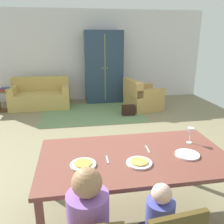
% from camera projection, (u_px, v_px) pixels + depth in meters
% --- Properties ---
extents(ground_plane, '(7.21, 6.45, 0.02)m').
position_uv_depth(ground_plane, '(103.00, 140.00, 4.65)').
color(ground_plane, '#7F7757').
extents(back_wall, '(7.21, 0.10, 2.70)m').
position_uv_depth(back_wall, '(89.00, 56.00, 7.31)').
color(back_wall, silver).
rests_on(back_wall, ground_plane).
extents(dining_table, '(1.95, 1.09, 0.76)m').
position_uv_depth(dining_table, '(134.00, 160.00, 2.48)').
color(dining_table, brown).
rests_on(dining_table, ground_plane).
extents(plate_near_man, '(0.25, 0.25, 0.02)m').
position_uv_depth(plate_near_man, '(83.00, 165.00, 2.26)').
color(plate_near_man, silver).
rests_on(plate_near_man, dining_table).
extents(pizza_near_man, '(0.17, 0.17, 0.01)m').
position_uv_depth(pizza_near_man, '(83.00, 163.00, 2.25)').
color(pizza_near_man, gold).
rests_on(pizza_near_man, plate_near_man).
extents(plate_near_child, '(0.25, 0.25, 0.02)m').
position_uv_depth(plate_near_child, '(139.00, 163.00, 2.29)').
color(plate_near_child, silver).
rests_on(plate_near_child, dining_table).
extents(pizza_near_child, '(0.17, 0.17, 0.01)m').
position_uv_depth(pizza_near_child, '(139.00, 162.00, 2.28)').
color(pizza_near_child, gold).
rests_on(pizza_near_child, plate_near_child).
extents(plate_near_woman, '(0.25, 0.25, 0.02)m').
position_uv_depth(plate_near_woman, '(187.00, 155.00, 2.45)').
color(plate_near_woman, silver).
rests_on(plate_near_woman, dining_table).
extents(wine_glass, '(0.07, 0.07, 0.19)m').
position_uv_depth(wine_glass, '(190.00, 132.00, 2.70)').
color(wine_glass, silver).
rests_on(wine_glass, dining_table).
extents(fork, '(0.02, 0.15, 0.01)m').
position_uv_depth(fork, '(107.00, 159.00, 2.37)').
color(fork, silver).
rests_on(fork, dining_table).
extents(knife, '(0.03, 0.17, 0.01)m').
position_uv_depth(knife, '(148.00, 149.00, 2.58)').
color(knife, silver).
rests_on(knife, dining_table).
extents(area_rug, '(2.60, 1.80, 0.01)m').
position_uv_depth(area_rug, '(93.00, 113.00, 6.22)').
color(area_rug, '#668456').
rests_on(area_rug, ground_plane).
extents(couch, '(1.61, 0.86, 0.82)m').
position_uv_depth(couch, '(41.00, 96.00, 6.71)').
color(couch, tan).
rests_on(couch, ground_plane).
extents(armchair, '(1.01, 1.00, 0.82)m').
position_uv_depth(armchair, '(142.00, 98.00, 6.52)').
color(armchair, tan).
rests_on(armchair, ground_plane).
extents(armoire, '(1.10, 0.59, 2.10)m').
position_uv_depth(armoire, '(104.00, 67.00, 7.10)').
color(armoire, '#263A50').
rests_on(armoire, ground_plane).
extents(book_lower, '(0.22, 0.16, 0.03)m').
position_uv_depth(book_lower, '(3.00, 90.00, 6.19)').
color(book_lower, '#A03534').
rests_on(book_lower, side_table).
extents(book_upper, '(0.22, 0.16, 0.03)m').
position_uv_depth(book_upper, '(5.00, 88.00, 6.28)').
color(book_upper, '#345682').
rests_on(book_upper, book_lower).
extents(handbag, '(0.32, 0.16, 0.26)m').
position_uv_depth(handbag, '(128.00, 110.00, 6.04)').
color(handbag, black).
rests_on(handbag, ground_plane).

